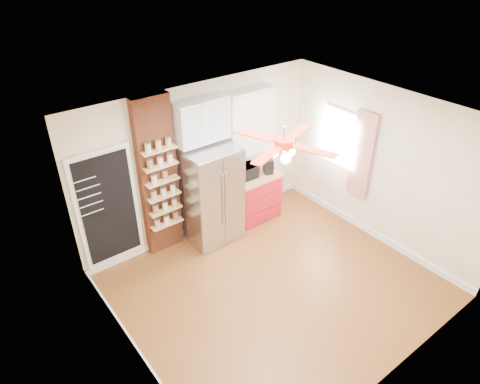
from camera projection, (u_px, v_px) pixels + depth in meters
floor at (275, 286)px, 6.60m from camera, size 4.50×4.50×0.00m
ceiling at (285, 123)px, 5.18m from camera, size 4.50×4.50×0.00m
wall_back at (200, 161)px, 7.24m from camera, size 4.50×0.02×2.70m
wall_front at (406, 299)px, 4.54m from camera, size 4.50×0.02×2.70m
wall_left at (128, 285)px, 4.72m from camera, size 0.02×4.00×2.70m
wall_right at (381, 167)px, 7.05m from camera, size 0.02×4.00×2.70m
chalkboard at (108, 208)px, 6.46m from camera, size 0.95×0.05×1.95m
brick_pillar at (158, 178)px, 6.74m from camera, size 0.60×0.16×2.70m
fridge at (211, 195)px, 7.21m from camera, size 0.90×0.70×1.75m
upper_glass_cabinet at (201, 120)px, 6.67m from camera, size 0.90×0.35×0.70m
red_cabinet at (253, 196)px, 7.97m from camera, size 0.94×0.64×0.90m
upper_shelf_unit at (249, 122)px, 7.34m from camera, size 0.90×0.30×1.15m
window at (340, 138)px, 7.55m from camera, size 0.04×0.75×1.05m
curtain at (362, 155)px, 7.20m from camera, size 0.06×0.40×1.55m
ceiling_fan at (284, 143)px, 5.32m from camera, size 1.40×1.40×0.44m
toaster_oven at (245, 172)px, 7.58m from camera, size 0.45×0.32×0.24m
coffee_maker at (268, 166)px, 7.74m from camera, size 0.21×0.24×0.27m
canister_left at (272, 167)px, 7.85m from camera, size 0.10×0.10×0.13m
canister_right at (270, 166)px, 7.89m from camera, size 0.10×0.10×0.14m
pantry_jar_oats at (154, 179)px, 6.53m from camera, size 0.10×0.10×0.14m
pantry_jar_beans at (165, 175)px, 6.66m from camera, size 0.11×0.11×0.12m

